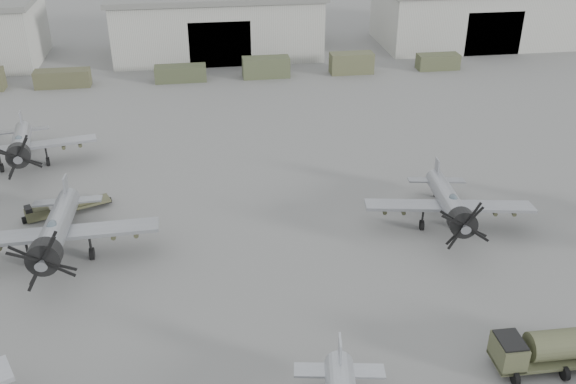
% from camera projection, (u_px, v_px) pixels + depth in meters
% --- Properties ---
extents(ground, '(220.00, 220.00, 0.00)m').
position_uv_depth(ground, '(275.00, 346.00, 37.48)').
color(ground, '#61615F').
rests_on(ground, ground).
extents(hangar_center, '(29.00, 14.80, 8.70)m').
position_uv_depth(hangar_center, '(217.00, 22.00, 89.42)').
color(hangar_center, gray).
rests_on(hangar_center, ground).
extents(hangar_right, '(29.00, 14.80, 8.70)m').
position_uv_depth(hangar_right, '(475.00, 13.00, 94.39)').
color(hangar_right, gray).
rests_on(hangar_right, ground).
extents(support_truck_2, '(6.57, 2.20, 2.07)m').
position_uv_depth(support_truck_2, '(63.00, 78.00, 78.01)').
color(support_truck_2, '#41412B').
rests_on(support_truck_2, ground).
extents(support_truck_3, '(6.35, 2.20, 1.96)m').
position_uv_depth(support_truck_3, '(181.00, 73.00, 79.90)').
color(support_truck_3, '#3C422B').
rests_on(support_truck_3, ground).
extents(support_truck_4, '(5.94, 2.20, 2.56)m').
position_uv_depth(support_truck_4, '(266.00, 67.00, 81.17)').
color(support_truck_4, '#41472F').
rests_on(support_truck_4, ground).
extents(support_truck_5, '(5.55, 2.20, 2.64)m').
position_uv_depth(support_truck_5, '(352.00, 63.00, 82.60)').
color(support_truck_5, '#494B31').
rests_on(support_truck_5, ground).
extents(support_truck_6, '(5.48, 2.20, 1.98)m').
position_uv_depth(support_truck_6, '(438.00, 62.00, 84.29)').
color(support_truck_6, '#42472E').
rests_on(support_truck_6, ground).
extents(aircraft_mid_1, '(13.96, 12.56, 5.60)m').
position_uv_depth(aircraft_mid_1, '(55.00, 232.00, 43.89)').
color(aircraft_mid_1, gray).
rests_on(aircraft_mid_1, ground).
extents(aircraft_mid_2, '(12.77, 11.49, 5.07)m').
position_uv_depth(aircraft_mid_2, '(450.00, 204.00, 47.81)').
color(aircraft_mid_2, gray).
rests_on(aircraft_mid_2, ground).
extents(aircraft_far_0, '(13.22, 11.90, 5.25)m').
position_uv_depth(aircraft_far_0, '(21.00, 145.00, 57.16)').
color(aircraft_far_0, gray).
rests_on(aircraft_far_0, ground).
extents(fuel_tanker, '(6.28, 2.78, 2.41)m').
position_uv_depth(fuel_tanker, '(548.00, 348.00, 35.38)').
color(fuel_tanker, '#43452D').
rests_on(fuel_tanker, ground).
extents(tug_trailer, '(6.54, 3.56, 1.32)m').
position_uv_depth(tug_trailer, '(56.00, 210.00, 50.71)').
color(tug_trailer, '#41422B').
rests_on(tug_trailer, ground).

